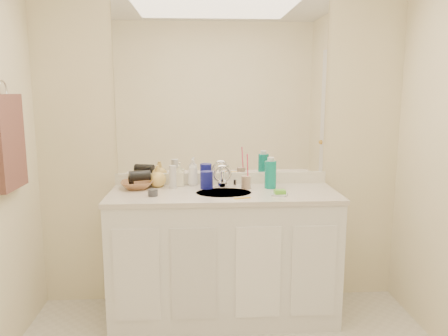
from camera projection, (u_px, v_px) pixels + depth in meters
wall_back at (221, 139)px, 3.12m from camera, size 2.60×0.02×2.40m
vanity_cabinet at (224, 256)px, 2.99m from camera, size 1.50×0.55×0.85m
countertop at (224, 194)px, 2.91m from camera, size 1.52×0.57×0.03m
backsplash at (222, 178)px, 3.15m from camera, size 1.52×0.03×0.08m
sink_basin at (224, 194)px, 2.89m from camera, size 0.37×0.37×0.02m
faucet at (222, 179)px, 3.05m from camera, size 0.02×0.02×0.11m
mirror at (221, 88)px, 3.05m from camera, size 1.48×0.01×1.20m
blue_mug at (207, 180)px, 3.00m from camera, size 0.09×0.09×0.12m
tan_cup at (246, 182)px, 3.00m from camera, size 0.07×0.07×0.09m
toothbrush at (248, 167)px, 2.98m from camera, size 0.02×0.04×0.19m
mouthwash_bottle at (270, 175)px, 3.00m from camera, size 0.10×0.10×0.19m
soap_dish at (280, 195)px, 2.80m from camera, size 0.12×0.10×0.01m
green_soap at (280, 192)px, 2.80m from camera, size 0.07×0.06×0.03m
orange_comb at (242, 198)px, 2.73m from camera, size 0.11×0.05×0.00m
dark_jar at (153, 193)px, 2.79m from camera, size 0.08×0.08×0.04m
extra_white_bottle at (173, 177)px, 3.00m from camera, size 0.06×0.06×0.16m
soap_bottle_white at (193, 173)px, 3.09m from camera, size 0.09×0.09×0.18m
soap_bottle_cream at (179, 175)px, 3.08m from camera, size 0.07×0.07×0.15m
soap_bottle_yellow at (158, 176)px, 3.05m from camera, size 0.14×0.14×0.15m
wicker_basket at (137, 185)px, 3.00m from camera, size 0.23×0.23×0.05m
hair_dryer at (140, 176)px, 2.99m from camera, size 0.16×0.11×0.07m
towel_ring at (3, 90)px, 2.47m from camera, size 0.01×0.11×0.11m
hand_towel at (11, 142)px, 2.52m from camera, size 0.04×0.32×0.55m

